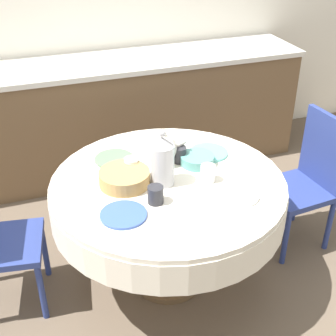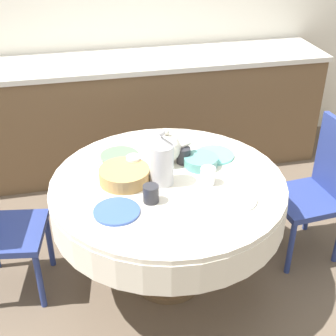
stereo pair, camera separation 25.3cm
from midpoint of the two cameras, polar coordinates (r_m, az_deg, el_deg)
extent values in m
plane|color=brown|center=(3.03, -2.45, -13.39)|extent=(12.00, 12.00, 0.00)
cube|color=silver|center=(4.03, -10.98, 18.76)|extent=(7.00, 0.05, 2.60)
cube|color=brown|center=(3.98, -8.96, 5.95)|extent=(3.20, 0.60, 0.92)
cube|color=beige|center=(3.81, -9.55, 12.47)|extent=(3.24, 0.64, 0.04)
cylinder|color=brown|center=(3.02, -2.46, -13.12)|extent=(0.44, 0.44, 0.04)
cylinder|color=brown|center=(2.84, -2.58, -9.32)|extent=(0.11, 0.11, 0.48)
cylinder|color=silver|center=(2.64, -2.75, -3.81)|extent=(1.31, 1.31, 0.18)
cylinder|color=silver|center=(2.58, -2.81, -1.89)|extent=(1.30, 1.30, 0.03)
cube|color=navy|center=(3.15, 13.08, -2.80)|extent=(0.43, 0.43, 0.04)
cube|color=navy|center=(3.12, 16.34, 2.06)|extent=(0.07, 0.38, 0.49)
cylinder|color=navy|center=(3.07, 11.85, -8.59)|extent=(0.04, 0.04, 0.39)
cylinder|color=navy|center=(3.29, 8.36, -5.10)|extent=(0.04, 0.04, 0.39)
cylinder|color=navy|center=(3.26, 16.97, -6.75)|extent=(0.04, 0.04, 0.39)
cylinder|color=navy|center=(3.47, 13.32, -3.59)|extent=(0.04, 0.04, 0.39)
cube|color=navy|center=(2.83, -21.68, -8.83)|extent=(0.46, 0.46, 0.04)
cylinder|color=navy|center=(3.06, -17.15, -9.65)|extent=(0.04, 0.04, 0.39)
cylinder|color=navy|center=(2.80, -17.74, -14.31)|extent=(0.04, 0.04, 0.39)
cylinder|color=#3856AD|center=(2.32, -8.58, -5.76)|extent=(0.23, 0.23, 0.01)
cylinder|color=#28282D|center=(2.38, -4.58, -3.37)|extent=(0.08, 0.08, 0.09)
cylinder|color=white|center=(2.45, 5.51, -3.35)|extent=(0.23, 0.23, 0.01)
cylinder|color=white|center=(2.54, 2.07, -0.74)|extent=(0.08, 0.08, 0.09)
cylinder|color=#5BA85B|center=(2.79, -9.16, 1.03)|extent=(0.23, 0.23, 0.01)
cylinder|color=white|center=(2.63, -7.21, 0.17)|extent=(0.08, 0.08, 0.09)
cylinder|color=#60BCB7|center=(2.83, 2.42, 1.83)|extent=(0.23, 0.23, 0.01)
cylinder|color=#28282D|center=(2.72, -1.26, 1.58)|extent=(0.08, 0.08, 0.09)
cylinder|color=#B2B2B7|center=(2.49, -3.59, 0.32)|extent=(0.13, 0.13, 0.23)
cone|color=#B2B2B7|center=(2.42, -3.70, 3.21)|extent=(0.11, 0.11, 0.05)
sphere|color=#B2B2B7|center=(2.40, -3.74, 4.17)|extent=(0.04, 0.04, 0.04)
cylinder|color=silver|center=(2.73, -3.32, 0.67)|extent=(0.09, 0.09, 0.01)
sphere|color=silver|center=(2.69, -3.38, 2.34)|extent=(0.17, 0.17, 0.17)
cylinder|color=silver|center=(2.71, -1.37, 2.83)|extent=(0.10, 0.03, 0.06)
sphere|color=silver|center=(2.64, -3.45, 4.30)|extent=(0.04, 0.04, 0.04)
cylinder|color=#AD844C|center=(2.54, -8.17, -1.30)|extent=(0.28, 0.28, 0.08)
cylinder|color=#569993|center=(2.71, 0.91, 0.94)|extent=(0.19, 0.19, 0.06)
camera|label=1|loc=(0.13, -92.86, -1.72)|focal=50.00mm
camera|label=2|loc=(0.13, 87.14, 1.72)|focal=50.00mm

